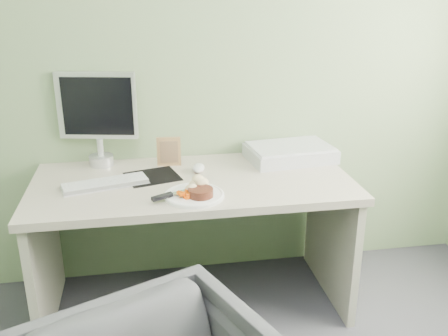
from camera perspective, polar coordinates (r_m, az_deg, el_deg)
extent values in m
plane|color=#6D8960|center=(2.73, -4.78, 13.82)|extent=(3.50, 0.00, 3.50)
cube|color=beige|center=(2.52, -3.59, -1.77)|extent=(1.60, 0.75, 0.04)
cube|color=#A8A590|center=(2.72, -19.78, -9.83)|extent=(0.04, 0.70, 0.69)
cube|color=#A8A590|center=(2.85, 12.10, -7.58)|extent=(0.04, 0.70, 0.69)
cylinder|color=white|center=(2.31, -3.42, -3.15)|extent=(0.28, 0.28, 0.01)
cylinder|color=black|center=(2.28, -2.70, -2.81)|extent=(0.15, 0.15, 0.04)
ellipsoid|color=tan|center=(2.35, -2.89, -1.66)|extent=(0.13, 0.10, 0.07)
cube|color=#FF5805|center=(2.27, -4.56, -2.81)|extent=(0.08, 0.07, 0.04)
cube|color=silver|center=(2.33, -4.18, -2.51)|extent=(0.15, 0.09, 0.01)
cube|color=black|center=(2.26, -7.08, -3.27)|extent=(0.10, 0.07, 0.02)
cube|color=black|center=(2.57, -8.17, -0.97)|extent=(0.30, 0.28, 0.00)
cube|color=white|center=(2.49, -13.41, -1.70)|extent=(0.42, 0.22, 0.02)
ellipsoid|color=white|center=(2.61, -2.92, 0.00)|extent=(0.08, 0.12, 0.04)
cube|color=#A4804C|center=(2.69, -6.33, 1.88)|extent=(0.13, 0.02, 0.16)
cylinder|color=white|center=(2.74, -6.34, 1.00)|extent=(0.02, 0.02, 0.05)
cone|color=#94C8ED|center=(2.73, -6.36, 1.68)|extent=(0.02, 0.02, 0.02)
cube|color=silver|center=(2.81, 7.54, 1.67)|extent=(0.49, 0.36, 0.07)
cylinder|color=silver|center=(2.78, -13.84, 0.85)|extent=(0.13, 0.13, 0.06)
cylinder|color=silver|center=(2.75, -13.96, 2.31)|extent=(0.03, 0.03, 0.09)
cube|color=silver|center=(2.72, -14.33, 6.92)|extent=(0.42, 0.12, 0.35)
cube|color=black|center=(2.70, -14.36, 6.82)|extent=(0.36, 0.08, 0.31)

